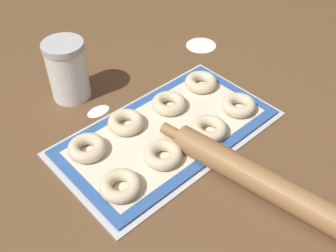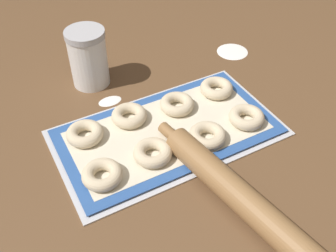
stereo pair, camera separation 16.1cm
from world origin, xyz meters
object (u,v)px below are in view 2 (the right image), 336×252
Objects in this scene: baking_tray at (168,132)px; bagel_back_mid_left at (129,116)px; bagel_front_mid_left at (153,153)px; flour_canister at (88,58)px; bagel_back_far_right at (216,88)px; rolling_pin at (239,195)px; bagel_front_far_right at (247,117)px; bagel_front_mid_right at (207,136)px; bagel_front_far_left at (102,175)px; bagel_back_mid_right at (177,104)px; bagel_back_far_left at (85,134)px.

bagel_back_mid_left reaches higher than baking_tray.
flour_canister is at bearing 92.63° from bagel_front_mid_left.
bagel_back_far_right is (0.25, 0.12, 0.00)m from bagel_front_mid_left.
bagel_back_mid_left is 0.24m from bagel_back_far_right.
bagel_back_mid_left is 0.17× the size of rolling_pin.
bagel_back_mid_left is (-0.06, 0.08, 0.02)m from baking_tray.
baking_tray is 0.19m from bagel_front_far_right.
bagel_front_mid_right and bagel_back_mid_left have the same top height.
baking_tray is 0.10m from bagel_back_mid_left.
bagel_front_far_left and bagel_front_mid_right have the same top height.
bagel_front_far_left is 0.36m from flour_canister.
rolling_pin is (0.09, -0.32, 0.00)m from bagel_back_mid_left.
bagel_front_far_left is at bearing -153.35° from bagel_back_mid_right.
bagel_front_far_left is 1.00× the size of bagel_front_far_right.
bagel_front_far_right and bagel_back_far_right have the same top height.
baking_tray is 0.30m from flour_canister.
bagel_back_far_left and bagel_back_mid_right have the same top height.
flour_canister is (-0.26, 0.34, 0.05)m from bagel_front_far_right.
bagel_front_mid_right is at bearing -175.94° from bagel_front_far_right.
rolling_pin is at bearing -40.17° from bagel_front_far_left.
rolling_pin is at bearing -63.15° from bagel_front_mid_left.
bagel_front_mid_left is at bearing -139.85° from baking_tray.
bagel_front_far_right is 0.17× the size of rolling_pin.
bagel_front_far_right is at bearing -19.21° from baking_tray.
bagel_back_far_right is (0.11, 0.14, 0.00)m from bagel_front_mid_right.
bagel_front_far_right is at bearing -52.23° from flour_canister.
bagel_back_mid_left and bagel_back_mid_right have the same top height.
bagel_back_mid_left is at bearing 105.34° from rolling_pin.
bagel_front_far_left is at bearing -177.42° from bagel_front_mid_left.
bagel_front_far_right and bagel_back_far_left have the same top height.
baking_tray is 3.34× the size of flour_canister.
bagel_front_mid_left and bagel_back_far_right have the same top height.
bagel_back_far_left is at bearing -113.81° from flour_canister.
flour_canister is at bearing 101.78° from rolling_pin.
bagel_front_far_right and bagel_back_mid_right have the same top height.
bagel_back_far_right is 0.54× the size of flour_canister.
bagel_back_mid_right is (0.06, 0.06, 0.02)m from baking_tray.
bagel_back_mid_right is 0.12m from bagel_back_far_right.
bagel_back_mid_right is (0.13, 0.12, 0.00)m from bagel_front_mid_left.
bagel_front_mid_left is (-0.07, -0.06, 0.02)m from baking_tray.
bagel_front_far_left is at bearing 178.55° from bagel_front_mid_right.
bagel_front_far_left and bagel_back_mid_right have the same top height.
bagel_front_mid_left and bagel_back_mid_left have the same top height.
bagel_back_mid_right is (0.12, -0.02, 0.00)m from bagel_back_mid_left.
bagel_back_far_left is 0.37m from rolling_pin.
bagel_back_far_right is (0.00, 0.13, 0.00)m from bagel_front_far_right.
bagel_back_far_right is (0.35, -0.00, 0.00)m from bagel_back_far_left.
bagel_front_mid_right is 0.18m from bagel_back_far_right.
flour_canister is (0.09, 0.21, 0.05)m from bagel_back_far_left.
bagel_front_mid_right is at bearing -48.11° from baking_tray.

